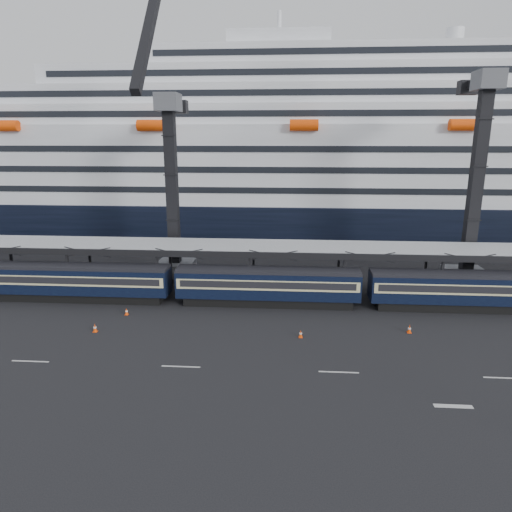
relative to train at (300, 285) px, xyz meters
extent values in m
plane|color=black|center=(4.65, -10.00, -2.20)|extent=(260.00, 260.00, 0.00)
cube|color=beige|center=(-21.35, -14.00, -2.19)|extent=(3.00, 0.15, 0.02)
cube|color=beige|center=(-9.35, -14.00, -2.19)|extent=(3.00, 0.15, 0.02)
cube|color=beige|center=(2.65, -14.00, -2.19)|extent=(3.00, 0.15, 0.02)
cube|color=beige|center=(14.65, -14.00, -2.19)|extent=(3.00, 0.15, 0.02)
cube|color=beige|center=(9.65, -18.00, -2.19)|extent=(2.50, 0.40, 0.02)
cube|color=black|center=(-23.35, 0.00, -1.75)|extent=(17.48, 2.40, 0.90)
cube|color=black|center=(-23.35, 0.00, 0.05)|extent=(19.00, 2.80, 2.70)
cube|color=beige|center=(-23.35, 0.00, 0.35)|extent=(18.62, 2.92, 1.05)
cube|color=black|center=(-23.35, 0.00, 0.40)|extent=(17.86, 2.98, 0.70)
cube|color=black|center=(-23.35, 0.00, 1.55)|extent=(19.00, 2.50, 0.35)
cube|color=black|center=(-3.35, 0.00, -1.75)|extent=(17.48, 2.40, 0.90)
cube|color=black|center=(-3.35, 0.00, 0.05)|extent=(19.00, 2.80, 2.70)
cube|color=beige|center=(-3.35, 0.00, 0.35)|extent=(18.62, 2.92, 1.05)
cube|color=black|center=(-3.35, 0.00, 0.40)|extent=(17.86, 2.98, 0.70)
cube|color=black|center=(-3.35, 0.00, 1.55)|extent=(19.00, 2.50, 0.35)
cube|color=black|center=(16.65, 0.00, -1.75)|extent=(17.48, 2.40, 0.90)
cube|color=black|center=(16.65, 0.00, 0.05)|extent=(19.00, 2.80, 2.70)
cube|color=beige|center=(16.65, 0.00, 0.35)|extent=(18.62, 2.92, 1.05)
cube|color=black|center=(16.65, 0.00, 0.40)|extent=(17.86, 2.98, 0.70)
cube|color=black|center=(16.65, 0.00, 1.55)|extent=(19.00, 2.50, 0.35)
cube|color=#979A9F|center=(4.65, 4.00, 3.20)|extent=(130.00, 6.00, 0.25)
cube|color=black|center=(4.65, 1.00, 2.90)|extent=(130.00, 0.25, 0.70)
cube|color=black|center=(4.65, 7.00, 2.90)|extent=(130.00, 0.25, 0.70)
cube|color=black|center=(-35.35, 6.80, 0.50)|extent=(0.25, 0.25, 5.40)
cube|color=black|center=(-25.35, 1.20, 0.50)|extent=(0.25, 0.25, 5.40)
cube|color=black|center=(-25.35, 6.80, 0.50)|extent=(0.25, 0.25, 5.40)
cube|color=black|center=(-15.35, 1.20, 0.50)|extent=(0.25, 0.25, 5.40)
cube|color=black|center=(-15.35, 6.80, 0.50)|extent=(0.25, 0.25, 5.40)
cube|color=black|center=(-5.35, 1.20, 0.50)|extent=(0.25, 0.25, 5.40)
cube|color=black|center=(-5.35, 6.80, 0.50)|extent=(0.25, 0.25, 5.40)
cube|color=black|center=(4.65, 1.20, 0.50)|extent=(0.25, 0.25, 5.40)
cube|color=black|center=(4.65, 6.80, 0.50)|extent=(0.25, 0.25, 5.40)
cube|color=black|center=(14.65, 1.20, 0.50)|extent=(0.25, 0.25, 5.40)
cube|color=black|center=(14.65, 6.80, 0.50)|extent=(0.25, 0.25, 5.40)
cube|color=black|center=(4.65, 36.00, 1.30)|extent=(200.00, 28.00, 7.00)
cube|color=silver|center=(4.65, 36.00, 10.80)|extent=(190.00, 26.88, 12.00)
cube|color=silver|center=(4.65, 36.00, 18.30)|extent=(160.00, 24.64, 3.00)
cube|color=black|center=(4.65, 23.63, 18.30)|extent=(153.60, 0.12, 0.90)
cube|color=silver|center=(4.65, 36.00, 21.30)|extent=(124.00, 21.84, 3.00)
cube|color=black|center=(4.65, 25.03, 21.30)|extent=(119.04, 0.12, 0.90)
cube|color=silver|center=(4.65, 36.00, 24.30)|extent=(90.00, 19.04, 3.00)
cube|color=black|center=(4.65, 26.43, 24.30)|extent=(86.40, 0.12, 0.90)
cube|color=silver|center=(4.65, 36.00, 27.30)|extent=(56.00, 16.24, 3.00)
cube|color=black|center=(4.65, 27.83, 27.30)|extent=(53.76, 0.12, 0.90)
cube|color=silver|center=(-3.35, 36.00, 29.80)|extent=(16.00, 12.00, 2.50)
cylinder|color=silver|center=(24.65, 36.00, 30.30)|extent=(2.80, 2.80, 3.00)
cylinder|color=#FF4808|center=(-43.35, 21.96, 16.60)|extent=(4.00, 1.60, 1.60)
cylinder|color=#FF4808|center=(-21.35, 21.96, 16.60)|extent=(4.00, 1.60, 1.60)
cylinder|color=#FF4808|center=(0.65, 21.96, 16.60)|extent=(4.00, 1.60, 1.60)
cylinder|color=#FF4808|center=(22.65, 21.96, 16.60)|extent=(4.00, 1.60, 1.60)
cube|color=#4A4C51|center=(-15.35, 9.00, -1.20)|extent=(4.50, 4.50, 2.00)
cube|color=black|center=(-15.35, 9.00, 8.80)|extent=(1.30, 1.30, 18.00)
cube|color=#4A4C51|center=(-15.35, 9.00, 18.80)|extent=(2.60, 3.20, 2.00)
cube|color=black|center=(-15.35, 3.21, 25.69)|extent=(0.90, 12.26, 14.37)
cube|color=black|center=(-15.35, 11.52, 18.80)|extent=(0.90, 5.04, 0.90)
cube|color=black|center=(-15.35, 14.04, 18.60)|extent=(2.20, 1.60, 1.60)
cube|color=#4A4C51|center=(19.65, 8.00, -1.20)|extent=(4.50, 4.50, 2.00)
cube|color=black|center=(19.65, 8.00, 9.80)|extent=(1.30, 1.30, 20.00)
cube|color=#4A4C51|center=(19.65, 8.00, 20.80)|extent=(2.60, 3.20, 2.00)
cube|color=black|center=(19.65, 10.80, 20.80)|extent=(0.90, 5.60, 0.90)
cube|color=black|center=(19.65, 13.60, 20.60)|extent=(2.20, 1.60, 1.60)
cube|color=#FF4808|center=(-18.60, -8.12, -2.18)|extent=(0.39, 0.39, 0.04)
cone|color=#FF4808|center=(-18.60, -8.12, -1.79)|extent=(0.33, 0.33, 0.74)
cylinder|color=white|center=(-18.60, -8.12, -1.79)|extent=(0.28, 0.28, 0.12)
cube|color=#FF4808|center=(-17.18, -3.89, -2.18)|extent=(0.36, 0.36, 0.04)
cone|color=#FF4808|center=(-17.18, -3.89, -1.83)|extent=(0.30, 0.30, 0.68)
cylinder|color=white|center=(-17.18, -3.89, -1.83)|extent=(0.25, 0.25, 0.11)
cube|color=#FF4808|center=(-0.06, -7.98, -2.18)|extent=(0.35, 0.35, 0.04)
cone|color=#FF4808|center=(-0.06, -7.98, -1.83)|extent=(0.30, 0.30, 0.67)
cylinder|color=white|center=(-0.06, -7.98, -1.83)|extent=(0.25, 0.25, 0.11)
cube|color=#FF4808|center=(9.73, -6.29, -2.18)|extent=(0.39, 0.39, 0.04)
cone|color=#FF4808|center=(9.73, -6.29, -1.79)|extent=(0.33, 0.33, 0.73)
cylinder|color=white|center=(9.73, -6.29, -1.79)|extent=(0.28, 0.28, 0.12)
camera|label=1|loc=(-1.33, -45.22, 14.75)|focal=32.00mm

